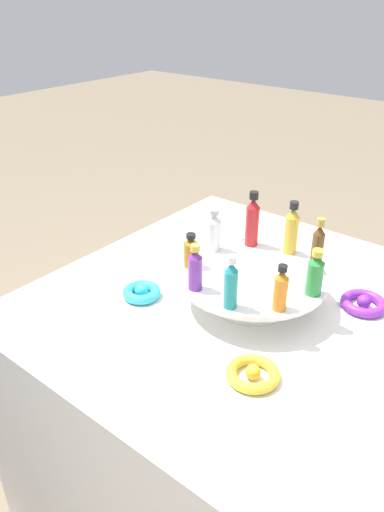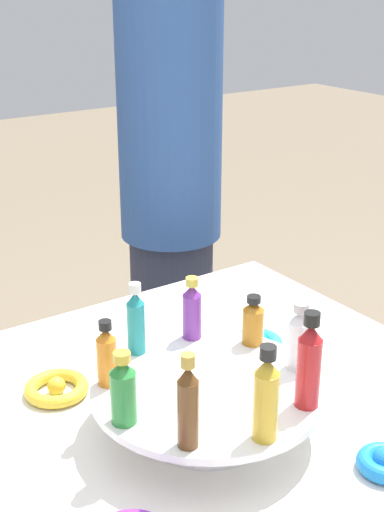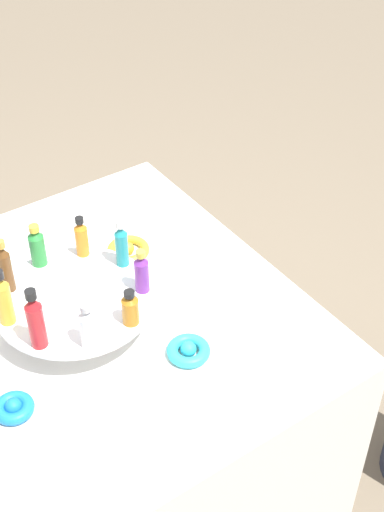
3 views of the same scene
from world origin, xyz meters
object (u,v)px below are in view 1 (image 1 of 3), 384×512
display_stand (252,283)px  bottle_gold (292,230)px  ribbon_bow_gold (253,374)px  ribbon_bow_purple (364,303)px  bottle_red (252,221)px  bottle_amber (191,251)px  ribbon_bow_blue (249,246)px  bottle_teal (231,284)px  bottle_orange (281,289)px  bottle_clear (214,231)px  bottle_green (315,274)px  ribbon_bow_teal (142,292)px  bottle_purple (195,269)px  bottle_brown (317,247)px

display_stand → bottle_gold: size_ratio=2.56×
ribbon_bow_gold → ribbon_bow_purple: bearing=-10.9°
bottle_gold → bottle_red: bottle_red is taller
bottle_red → bottle_amber: 0.19m
ribbon_bow_blue → bottle_amber: bearing=-177.3°
bottle_teal → ribbon_bow_gold: (-0.08, -0.11, -0.12)m
bottle_orange → bottle_red: 0.29m
bottle_clear → ribbon_bow_purple: 0.40m
bottle_orange → bottle_green: size_ratio=0.97×
ribbon_bow_teal → ribbon_bow_blue: 0.38m
bottle_amber → ribbon_bow_blue: size_ratio=1.04×
bottle_clear → ribbon_bow_blue: size_ratio=1.36×
bottle_amber → bottle_teal: (-0.08, -0.17, 0.02)m
bottle_red → bottle_teal: bearing=-155.4°
bottle_gold → bottle_clear: (-0.11, 0.16, -0.01)m
bottle_orange → ribbon_bow_blue: 0.42m
bottle_orange → bottle_teal: 0.10m
bottle_purple → ribbon_bow_gold: (-0.09, -0.21, -0.12)m
bottle_gold → ribbon_bow_gold: size_ratio=1.28×
bottle_teal → display_stand: bearing=14.6°
ribbon_bow_teal → ribbon_bow_gold: bearing=-100.9°
bottle_brown → bottle_amber: bearing=124.6°
bottle_clear → bottle_green: bearing=-95.4°
display_stand → bottle_brown: bottle_brown is taller
bottle_clear → bottle_purple: bearing=-155.4°
bottle_orange → bottle_brown: bottle_brown is taller
ribbon_bow_gold → bottle_amber: bearing=60.9°
ribbon_bow_purple → ribbon_bow_blue: size_ratio=1.33×
bottle_purple → bottle_green: bearing=-55.4°
ribbon_bow_blue → ribbon_bow_teal: bearing=169.1°
bottle_clear → ribbon_bow_purple: bottle_clear is taller
bottle_brown → bottle_amber: (-0.17, 0.24, -0.02)m
bottle_green → ribbon_bow_gold: bottle_green is taller
bottle_purple → ribbon_bow_teal: (-0.01, 0.16, -0.12)m
bottle_red → ribbon_bow_purple: size_ratio=1.35×
bottle_brown → ribbon_bow_blue: bottle_brown is taller
bottle_purple → bottle_brown: bearing=-35.4°
bottle_teal → ribbon_bow_teal: bottle_teal is taller
bottle_orange → bottle_clear: size_ratio=0.95×
display_stand → bottle_amber: size_ratio=4.12×
display_stand → bottle_brown: size_ratio=2.61×
ribbon_bow_blue → bottle_orange: bearing=-138.6°
ribbon_bow_gold → ribbon_bow_blue: ribbon_bow_blue is taller
bottle_amber → bottle_teal: 0.19m
bottle_red → ribbon_bow_gold: bearing=-145.7°
bottle_gold → bottle_amber: (-0.21, 0.15, -0.02)m
display_stand → bottle_amber: (-0.06, 0.14, 0.06)m
bottle_orange → ribbon_bow_gold: size_ratio=0.98×
display_stand → bottle_clear: bearing=74.6°
ribbon_bow_gold → ribbon_bow_purple: ribbon_bow_purple is taller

